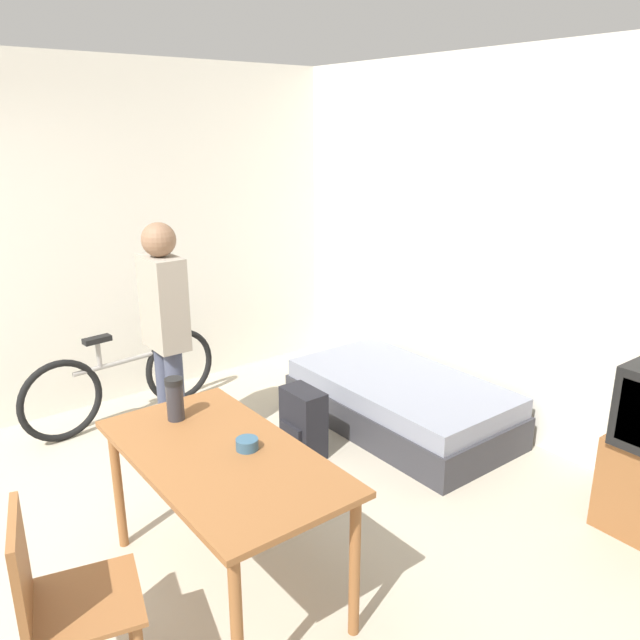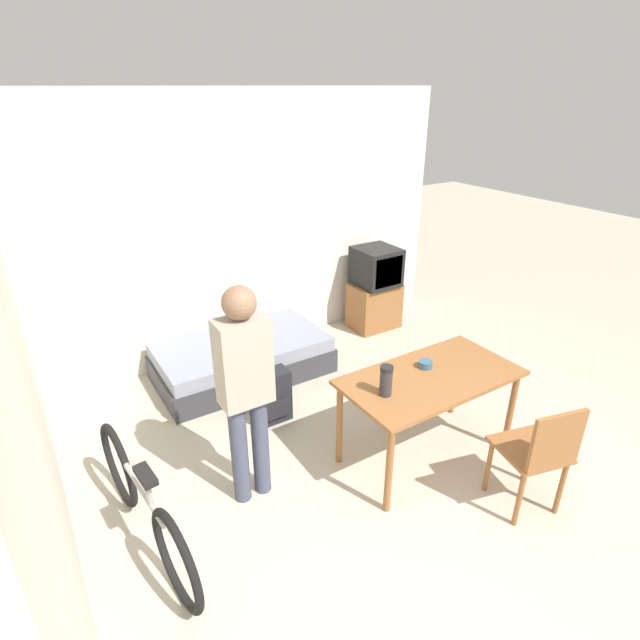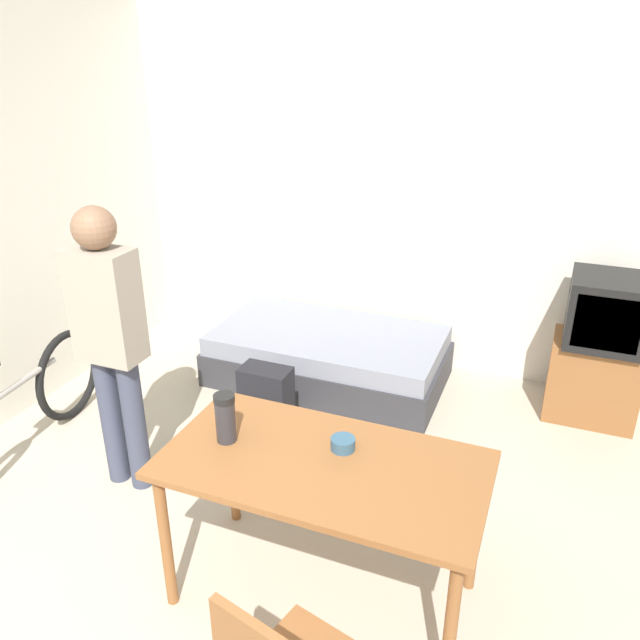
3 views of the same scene
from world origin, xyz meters
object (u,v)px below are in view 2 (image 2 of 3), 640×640
object	(u,v)px
daybed	(243,358)
backpack	(272,397)
dining_table	(430,386)
tv	(375,289)
wooden_chair	(540,452)
bicycle	(144,506)
thermos_flask	(386,379)
person_standing	(245,383)
mate_bowl	(425,364)

from	to	relation	value
daybed	backpack	xyz separation A→B (m)	(-0.10, -0.84, 0.05)
dining_table	backpack	distance (m)	1.40
tv	wooden_chair	bearing A→B (deg)	-107.15
bicycle	thermos_flask	distance (m)	1.76
dining_table	thermos_flask	size ratio (longest dim) A/B	5.97
bicycle	backpack	size ratio (longest dim) A/B	3.30
tv	thermos_flask	size ratio (longest dim) A/B	4.40
dining_table	wooden_chair	xyz separation A→B (m)	(0.22, -0.82, -0.15)
dining_table	wooden_chair	bearing A→B (deg)	-75.21
person_standing	backpack	xyz separation A→B (m)	(0.53, 0.72, -0.70)
mate_bowl	tv	bearing A→B (deg)	61.53
wooden_chair	backpack	bearing A→B (deg)	118.63
tv	wooden_chair	xyz separation A→B (m)	(-0.90, -2.92, 0.01)
mate_bowl	person_standing	bearing A→B (deg)	170.49
thermos_flask	backpack	distance (m)	1.30
daybed	bicycle	size ratio (longest dim) A/B	1.07
wooden_chair	tv	bearing A→B (deg)	72.85
wooden_chair	person_standing	size ratio (longest dim) A/B	0.55
tv	mate_bowl	xyz separation A→B (m)	(-1.07, -1.98, 0.27)
thermos_flask	dining_table	bearing A→B (deg)	1.50
dining_table	thermos_flask	distance (m)	0.50
daybed	bicycle	xyz separation A→B (m)	(-1.38, -1.61, 0.13)
wooden_chair	person_standing	xyz separation A→B (m)	(-1.56, 1.17, 0.44)
person_standing	dining_table	bearing A→B (deg)	-14.53
wooden_chair	dining_table	bearing A→B (deg)	104.79
backpack	daybed	bearing A→B (deg)	83.22
thermos_flask	mate_bowl	distance (m)	0.52
daybed	thermos_flask	world-z (taller)	thermos_flask
dining_table	thermos_flask	xyz separation A→B (m)	(-0.45, -0.01, 0.21)
daybed	dining_table	xyz separation A→B (m)	(0.71, -1.91, 0.46)
thermos_flask	backpack	xyz separation A→B (m)	(-0.36, 1.08, -0.63)
tv	bicycle	distance (m)	3.69
thermos_flask	wooden_chair	bearing A→B (deg)	-50.53
dining_table	wooden_chair	size ratio (longest dim) A/B	1.54
daybed	bicycle	world-z (taller)	bicycle
dining_table	bicycle	distance (m)	2.14
wooden_chair	backpack	distance (m)	2.17
tv	mate_bowl	world-z (taller)	tv
bicycle	person_standing	distance (m)	0.98
tv	person_standing	distance (m)	3.05
wooden_chair	backpack	world-z (taller)	wooden_chair
tv	backpack	xyz separation A→B (m)	(-1.93, -1.03, -0.26)
mate_bowl	backpack	size ratio (longest dim) A/B	0.22
daybed	mate_bowl	size ratio (longest dim) A/B	16.05
backpack	person_standing	bearing A→B (deg)	-126.41
tv	dining_table	bearing A→B (deg)	-118.09
daybed	mate_bowl	world-z (taller)	mate_bowl
wooden_chair	mate_bowl	xyz separation A→B (m)	(-0.17, 0.94, 0.26)
mate_bowl	dining_table	bearing A→B (deg)	-111.14
daybed	bicycle	distance (m)	2.13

